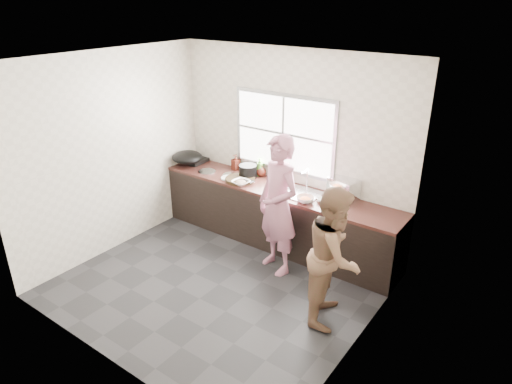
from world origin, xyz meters
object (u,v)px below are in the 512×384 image
Objects in this scene: bowl_crabs at (305,200)px; dish_rack at (344,189)px; glass_jar at (242,168)px; plate_food at (229,178)px; bowl_mince at (241,182)px; black_pot at (248,171)px; person_side at (335,255)px; cutting_board at (240,179)px; bowl_held at (323,200)px; bottle_brown_short at (261,171)px; wok at (187,157)px; burner at (194,160)px; woman at (278,210)px; bottle_green at (260,167)px; bottle_brown_tall at (236,163)px; pot_lid_right at (230,175)px; pot_lid_left at (207,171)px.

dish_rack reaches higher than bowl_crabs.
plate_food is at bearing -84.03° from glass_jar.
black_pot is at bearing 107.06° from bowl_mince.
person_side is 3.65× the size of cutting_board.
bowl_held reaches higher than bowl_crabs.
wok is (-1.16, -0.33, 0.06)m from bottle_brown_short.
bowl_crabs is 0.53× the size of burner.
bowl_crabs is at bearing 87.12° from woman.
plate_food is 0.84× the size of bottle_green.
bowl_mince is 0.65× the size of dish_rack.
dish_rack is at bearing 2.33° from burner.
cutting_board is at bearing 9.97° from plate_food.
bowl_mince is 0.29m from black_pot.
plate_food is 0.93m from burner.
bottle_brown_tall is at bearing 155.70° from black_pot.
person_side is at bearing -28.81° from black_pot.
person_side is 2.60m from bottle_brown_tall.
woman is 17.96× the size of glass_jar.
cutting_board is 1.31m from bowl_held.
bottle_green is at bearing 167.32° from bowl_held.
person_side reaches higher than dish_rack.
bottle_brown_short is (-0.81, 0.78, 0.10)m from woman.
bottle_green is (0.11, 0.32, 0.12)m from cutting_board.
bottle_brown_short is 1.22m from burner.
bowl_mince is at bearing -92.08° from bottle_green.
black_pot is 1.12× the size of pot_lid_right.
bottle_brown_short is at bearing 6.05° from burner.
bowl_crabs is (-0.84, 0.82, 0.11)m from person_side.
black_pot reaches higher than cutting_board.
bottle_green is 0.45m from pot_lid_right.
bowl_held is (-0.65, 0.96, 0.12)m from person_side.
bottle_brown_tall is at bearing 49.94° from pot_lid_left.
black_pot is at bearing -1.37° from burner.
person_side reaches higher than bowl_mince.
dish_rack is at bearing 76.68° from woman.
wok is at bearing 178.78° from pot_lid_left.
black_pot is 1.05m from wok.
bottle_brown_tall is 0.76m from burner.
woman is 0.63m from bowl_held.
wok is 0.80m from pot_lid_right.
bowl_held reaches higher than bowl_mince.
burner is at bearing -177.06° from woman.
bowl_crabs is at bearing -22.43° from bottle_brown_short.
wok reaches higher than glass_jar.
bottle_brown_tall is at bearing 109.96° from pot_lid_right.
bowl_crabs is at bearing 1.42° from bowl_mince.
dish_rack is (0.16, 0.24, 0.11)m from bowl_held.
person_side is 2.23m from bottle_green.
pot_lid_right is at bearing 119.77° from plate_food.
person_side is at bearing -24.72° from cutting_board.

